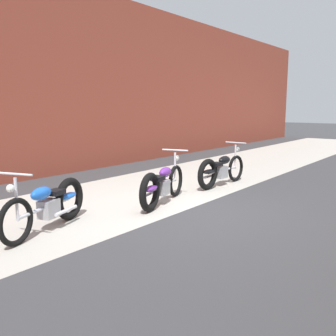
% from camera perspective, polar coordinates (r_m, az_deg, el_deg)
% --- Properties ---
extents(ground_plane, '(80.00, 80.00, 0.00)m').
position_cam_1_polar(ground_plane, '(7.07, 2.65, -6.44)').
color(ground_plane, '#38383A').
extents(sidewalk_slab, '(36.00, 3.50, 0.01)m').
position_cam_1_polar(sidewalk_slab, '(8.17, -7.46, -4.33)').
color(sidewalk_slab, '#B2ADA3').
rests_on(sidewalk_slab, ground).
extents(brick_building_wall, '(36.00, 0.50, 5.33)m').
position_cam_1_polar(brick_building_wall, '(10.71, -21.22, 12.69)').
color(brick_building_wall, brown).
rests_on(brick_building_wall, ground).
extents(motorcycle_blue, '(1.93, 0.86, 1.03)m').
position_cam_1_polar(motorcycle_blue, '(6.24, -17.22, -5.22)').
color(motorcycle_blue, black).
rests_on(motorcycle_blue, ground).
extents(motorcycle_purple, '(1.96, 0.78, 1.03)m').
position_cam_1_polar(motorcycle_purple, '(7.34, -1.14, -2.65)').
color(motorcycle_purple, black).
rests_on(motorcycle_purple, ground).
extents(motorcycle_black, '(2.01, 0.58, 1.03)m').
position_cam_1_polar(motorcycle_black, '(9.16, 7.75, -0.33)').
color(motorcycle_black, black).
rests_on(motorcycle_black, ground).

